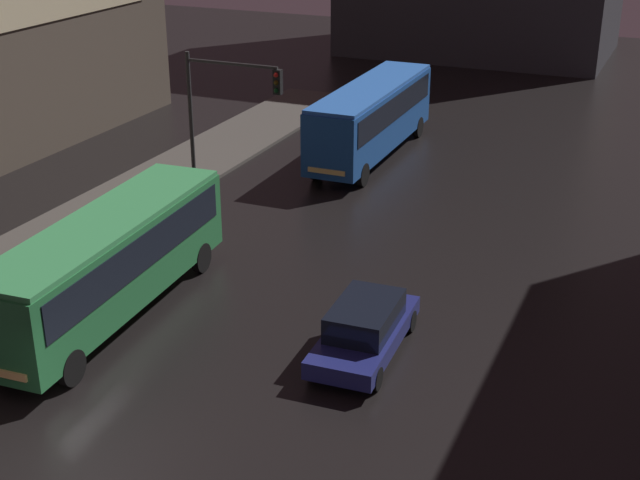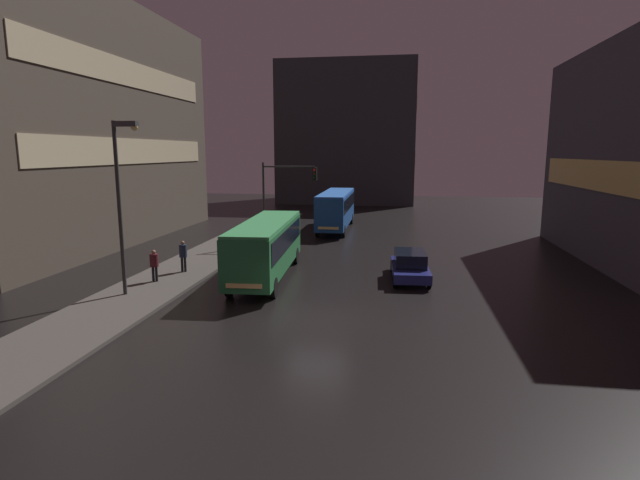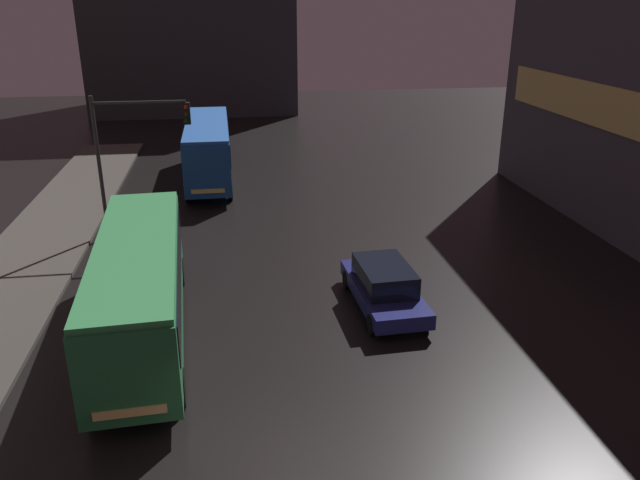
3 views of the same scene
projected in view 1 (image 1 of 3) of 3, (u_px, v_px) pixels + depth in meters
ground_plane at (89, 465)px, 20.31m from camera, size 120.00×120.00×0.00m
sidewalk_left at (55, 241)px, 32.00m from camera, size 4.00×48.00×0.15m
bus_near at (108, 257)px, 26.20m from camera, size 2.97×10.39×3.14m
bus_far at (372, 113)px, 40.48m from camera, size 2.48×10.74×3.36m
car_taxi at (365, 328)px, 24.61m from camera, size 2.12×4.84×1.54m
traffic_light_main at (222, 105)px, 33.43m from camera, size 3.98×0.35×6.10m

